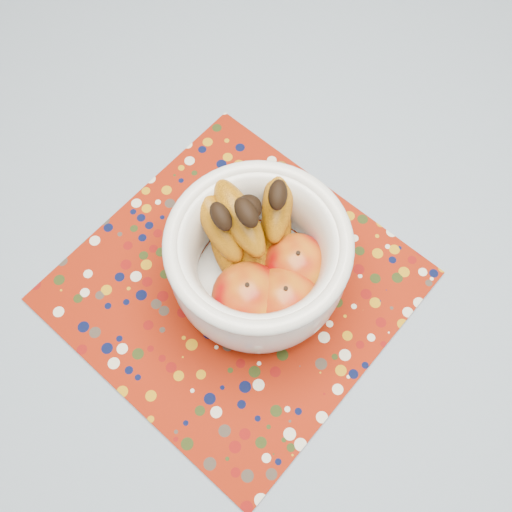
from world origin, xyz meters
name	(u,v)px	position (x,y,z in m)	size (l,w,h in m)	color
table	(259,236)	(0.00, 0.00, 0.67)	(1.20, 1.20, 0.75)	brown
tablecloth	(259,210)	(0.00, 0.00, 0.76)	(1.32, 1.32, 0.01)	slate
placemat	(235,286)	(-0.08, -0.08, 0.76)	(0.37, 0.37, 0.00)	maroon
fruit_bowl	(260,256)	(-0.05, -0.09, 0.84)	(0.22, 0.21, 0.17)	white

